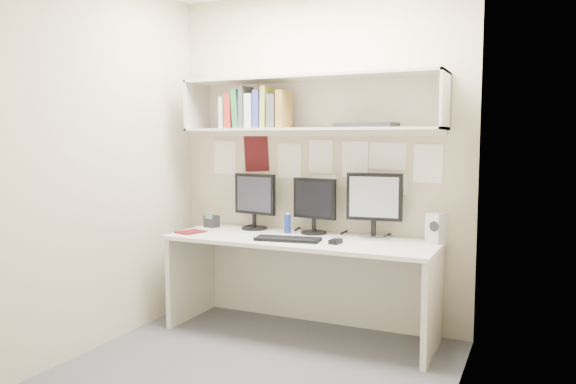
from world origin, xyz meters
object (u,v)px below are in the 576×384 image
at_px(speaker, 436,228).
at_px(maroon_notebook, 191,232).
at_px(monitor_right, 374,203).
at_px(desk_phone, 212,221).
at_px(monitor_left, 255,199).
at_px(desk, 301,286).
at_px(keyboard, 288,239).
at_px(monitor_center, 314,203).

distance_m(speaker, maroon_notebook, 1.85).
relative_size(monitor_right, speaker, 2.28).
distance_m(monitor_right, maroon_notebook, 1.43).
distance_m(speaker, desk_phone, 1.81).
bearing_deg(monitor_right, desk_phone, 176.30).
xyz_separation_m(monitor_left, desk_phone, (-0.37, -0.06, -0.19)).
bearing_deg(speaker, desk_phone, -158.43).
xyz_separation_m(desk, keyboard, (-0.04, -0.15, 0.38)).
distance_m(monitor_center, desk_phone, 0.91).
bearing_deg(monitor_center, speaker, 8.36).
distance_m(monitor_center, keyboard, 0.43).
relative_size(keyboard, maroon_notebook, 2.34).
bearing_deg(keyboard, desk, 66.02).
bearing_deg(monitor_left, speaker, 8.69).
bearing_deg(desk, monitor_left, 156.33).
relative_size(monitor_center, monitor_right, 0.89).
height_order(monitor_center, keyboard, monitor_center).
bearing_deg(monitor_right, monitor_center, 173.56).
xyz_separation_m(monitor_center, maroon_notebook, (-0.89, -0.37, -0.23)).
bearing_deg(monitor_left, maroon_notebook, -125.56).
distance_m(monitor_center, monitor_right, 0.47).
bearing_deg(desk_phone, maroon_notebook, -72.74).
distance_m(desk, keyboard, 0.41).
bearing_deg(maroon_notebook, desk, 28.36).
height_order(desk, maroon_notebook, maroon_notebook).
xyz_separation_m(monitor_center, speaker, (0.92, -0.02, -0.13)).
xyz_separation_m(keyboard, desk_phone, (-0.83, 0.30, 0.04)).
xyz_separation_m(keyboard, maroon_notebook, (-0.83, -0.00, -0.01)).
bearing_deg(desk, speaker, 11.81).
bearing_deg(maroon_notebook, monitor_left, 63.45).
xyz_separation_m(monitor_left, monitor_center, (0.52, 0.00, -0.01)).
distance_m(desk, desk_phone, 0.98).
xyz_separation_m(speaker, maroon_notebook, (-1.81, -0.35, -0.10)).
xyz_separation_m(desk, monitor_right, (0.49, 0.22, 0.62)).
bearing_deg(keyboard, desk_phone, 151.08).
height_order(speaker, desk_phone, speaker).
bearing_deg(desk_phone, monitor_right, 19.91).
xyz_separation_m(monitor_center, monitor_right, (0.47, -0.00, 0.02)).
bearing_deg(monitor_left, monitor_right, 9.58).
height_order(monitor_right, speaker, monitor_right).
distance_m(monitor_left, desk_phone, 0.42).
relative_size(monitor_left, monitor_center, 1.05).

